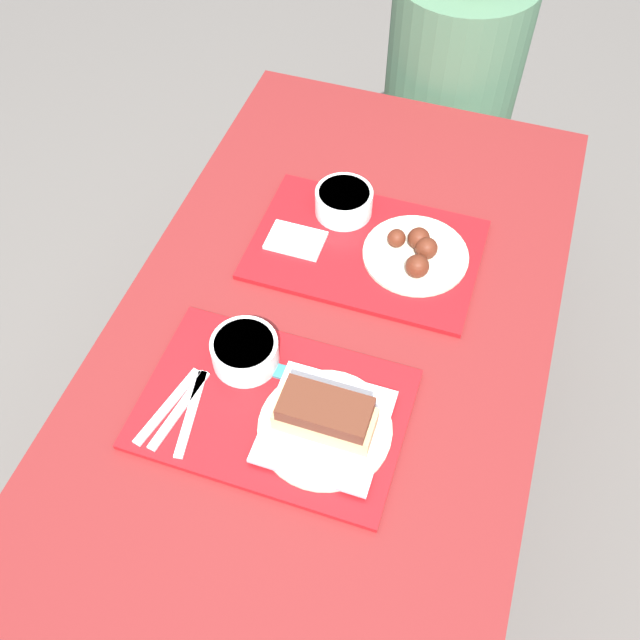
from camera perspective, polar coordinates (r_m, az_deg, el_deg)
name	(u,v)px	position (r m, az deg, el deg)	size (l,w,h in m)	color
ground_plane	(321,502)	(1.98, 0.12, -14.36)	(12.00, 12.00, 0.00)	#605B56
picnic_table	(322,377)	(1.41, 0.17, -4.57)	(0.81, 1.55, 0.74)	maroon
picnic_bench_far	(424,157)	(2.24, 8.29, 12.77)	(0.77, 0.28, 0.46)	maroon
tray_near	(274,409)	(1.25, -3.73, -7.08)	(0.46, 0.31, 0.01)	#B21419
tray_far	(366,249)	(1.47, 3.66, 5.66)	(0.46, 0.31, 0.01)	#B21419
bowl_coleslaw_near	(245,351)	(1.27, -6.03, -2.46)	(0.12, 0.12, 0.06)	white
brisket_sandwich_plate	(325,421)	(1.20, 0.41, -8.07)	(0.23, 0.23, 0.09)	beige
plastic_fork_near	(179,410)	(1.26, -11.18, -7.04)	(0.04, 0.17, 0.00)	white
plastic_knife_near	(191,413)	(1.25, -10.27, -7.34)	(0.04, 0.17, 0.00)	white
plastic_spoon_near	(168,406)	(1.27, -12.08, -6.75)	(0.05, 0.17, 0.00)	white
condiment_packet	(285,373)	(1.28, -2.84, -4.25)	(0.04, 0.03, 0.01)	teal
bowl_coleslaw_far	(344,201)	(1.51, 1.92, 9.51)	(0.12, 0.12, 0.06)	white
wings_plate_far	(416,252)	(1.44, 7.70, 5.40)	(0.21, 0.21, 0.05)	beige
napkin_far	(296,240)	(1.47, -1.95, 6.39)	(0.11, 0.08, 0.01)	white
person_seated_across	(456,54)	(2.03, 10.83, 20.14)	(0.36, 0.36, 0.69)	#477051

